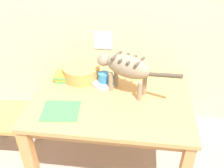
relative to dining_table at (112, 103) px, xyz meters
The scene contains 9 objects.
wall_rear 0.95m from the dining_table, 91.00° to the left, with size 4.87×0.11×2.50m.
dining_table is the anchor object (origin of this frame).
cat 0.33m from the dining_table, 28.83° to the left, with size 0.63×0.32×0.32m.
saucer_bowl 0.19m from the dining_table, 121.27° to the left, with size 0.20×0.20×0.03m, color #B4AEB5.
coffee_mug 0.22m from the dining_table, 120.31° to the left, with size 0.13×0.09×0.08m.
magazine 0.43m from the dining_table, 144.49° to the right, with size 0.27×0.24×0.01m, color green.
book_stack 0.47m from the dining_table, 159.70° to the left, with size 0.17×0.13×0.07m.
wicker_basket 0.39m from the dining_table, 143.18° to the left, with size 0.32×0.32×0.12m.
wooden_chair_near 1.01m from the dining_table, behind, with size 0.44×0.44×0.93m.
Camera 1 is at (0.21, -0.51, 1.90)m, focal length 40.28 mm.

